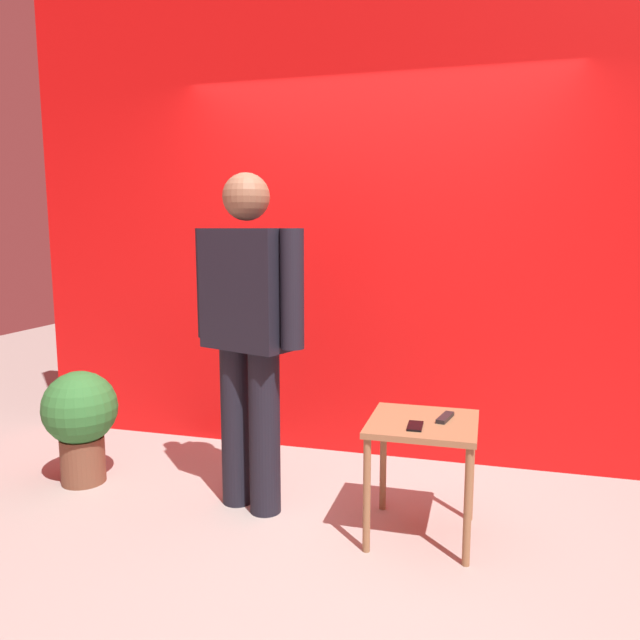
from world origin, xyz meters
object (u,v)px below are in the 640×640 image
Objects in this scene: standing_person at (249,326)px; cell_phone at (415,426)px; side_table at (423,439)px; tv_remote at (445,418)px; potted_plant at (80,417)px.

standing_person reaches higher than cell_phone.
side_table is at bearing -4.34° from standing_person.
cell_phone is at bearing -103.60° from side_table.
standing_person is 12.59× the size of cell_phone.
tv_remote is (1.04, -0.02, -0.41)m from standing_person.
cell_phone is at bearing -6.16° from potted_plant.
potted_plant is at bearing 176.93° from side_table.
side_table is (0.94, -0.07, -0.51)m from standing_person.
side_table is 0.15m from tv_remote.
standing_person is at bearing -1.99° from potted_plant.
cell_phone is at bearing -116.58° from tv_remote.
potted_plant is (-1.11, 0.04, -0.61)m from standing_person.
side_table is 4.13× the size of cell_phone.
cell_phone is 0.21× the size of potted_plant.
cell_phone is 2.04m from potted_plant.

